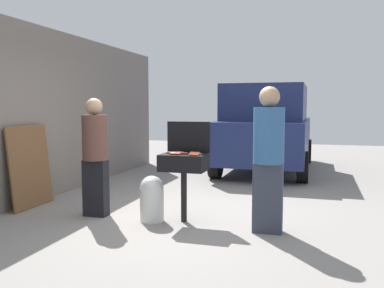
{
  "coord_description": "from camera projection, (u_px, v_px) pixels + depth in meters",
  "views": [
    {
      "loc": [
        1.69,
        -5.37,
        1.55
      ],
      "look_at": [
        0.0,
        0.33,
        1.0
      ],
      "focal_mm": 38.91,
      "sensor_mm": 36.0,
      "label": 1
    }
  ],
  "objects": [
    {
      "name": "bbq_grill",
      "position": [
        184.0,
        165.0,
        5.5
      ],
      "size": [
        0.6,
        0.44,
        0.91
      ],
      "color": "black",
      "rests_on": "ground"
    },
    {
      "name": "propane_tank",
      "position": [
        152.0,
        198.0,
        5.56
      ],
      "size": [
        0.32,
        0.32,
        0.62
      ],
      "color": "silver",
      "rests_on": "ground"
    },
    {
      "name": "leaning_board",
      "position": [
        30.0,
        167.0,
        6.33
      ],
      "size": [
        0.15,
        0.9,
        1.25
      ],
      "primitive_type": "cube",
      "rotation": [
        0.0,
        -0.1,
        0.0
      ],
      "color": "brown",
      "rests_on": "ground"
    },
    {
      "name": "person_left",
      "position": [
        95.0,
        153.0,
        5.79
      ],
      "size": [
        0.35,
        0.35,
        1.65
      ],
      "rotation": [
        0.0,
        0.0,
        0.29
      ],
      "color": "black",
      "rests_on": "ground"
    },
    {
      "name": "house_wall_side",
      "position": [
        56.0,
        113.0,
        7.33
      ],
      "size": [
        0.24,
        8.0,
        2.84
      ],
      "primitive_type": "cube",
      "color": "slate",
      "rests_on": "ground"
    },
    {
      "name": "hot_dog_3",
      "position": [
        175.0,
        154.0,
        5.38
      ],
      "size": [
        0.13,
        0.03,
        0.03
      ],
      "primitive_type": "cylinder",
      "rotation": [
        0.0,
        1.57,
        0.02
      ],
      "color": "#AD4228",
      "rests_on": "bbq_grill"
    },
    {
      "name": "hot_dog_0",
      "position": [
        195.0,
        153.0,
        5.51
      ],
      "size": [
        0.13,
        0.04,
        0.03
      ],
      "primitive_type": "cylinder",
      "rotation": [
        0.0,
        1.57,
        -0.08
      ],
      "color": "#B74C33",
      "rests_on": "bbq_grill"
    },
    {
      "name": "hot_dog_8",
      "position": [
        197.0,
        154.0,
        5.37
      ],
      "size": [
        0.13,
        0.03,
        0.03
      ],
      "primitive_type": "cylinder",
      "rotation": [
        0.0,
        1.57,
        0.01
      ],
      "color": "#B74C33",
      "rests_on": "bbq_grill"
    },
    {
      "name": "hot_dog_7",
      "position": [
        172.0,
        153.0,
        5.52
      ],
      "size": [
        0.13,
        0.04,
        0.03
      ],
      "primitive_type": "cylinder",
      "rotation": [
        0.0,
        1.57,
        0.07
      ],
      "color": "#B74C33",
      "rests_on": "bbq_grill"
    },
    {
      "name": "hot_dog_6",
      "position": [
        175.0,
        153.0,
        5.46
      ],
      "size": [
        0.13,
        0.04,
        0.03
      ],
      "primitive_type": "cylinder",
      "rotation": [
        0.0,
        1.57,
        -0.08
      ],
      "color": "#C6593D",
      "rests_on": "bbq_grill"
    },
    {
      "name": "hot_dog_2",
      "position": [
        183.0,
        153.0,
        5.46
      ],
      "size": [
        0.13,
        0.03,
        0.03
      ],
      "primitive_type": "cylinder",
      "rotation": [
        0.0,
        1.57,
        0.07
      ],
      "color": "#AD4228",
      "rests_on": "bbq_grill"
    },
    {
      "name": "hot_dog_4",
      "position": [
        195.0,
        153.0,
        5.44
      ],
      "size": [
        0.13,
        0.03,
        0.03
      ],
      "primitive_type": "cylinder",
      "rotation": [
        0.0,
        1.57,
        -0.01
      ],
      "color": "#C6593D",
      "rests_on": "bbq_grill"
    },
    {
      "name": "grill_lid_open",
      "position": [
        189.0,
        137.0,
        5.68
      ],
      "size": [
        0.6,
        0.05,
        0.42
      ],
      "primitive_type": "cube",
      "color": "black",
      "rests_on": "bbq_grill"
    },
    {
      "name": "person_right",
      "position": [
        269.0,
        154.0,
        5.02
      ],
      "size": [
        0.37,
        0.37,
        1.78
      ],
      "rotation": [
        0.0,
        0.0,
        3.42
      ],
      "color": "#333847",
      "rests_on": "ground"
    },
    {
      "name": "ground_plane",
      "position": [
        185.0,
        218.0,
        5.75
      ],
      "size": [
        24.0,
        24.0,
        0.0
      ],
      "primitive_type": "plane",
      "color": "gray"
    },
    {
      "name": "hot_dog_5",
      "position": [
        194.0,
        155.0,
        5.28
      ],
      "size": [
        0.13,
        0.03,
        0.03
      ],
      "primitive_type": "cylinder",
      "rotation": [
        0.0,
        1.57,
        0.01
      ],
      "color": "#B74C33",
      "rests_on": "bbq_grill"
    },
    {
      "name": "parked_minivan",
      "position": [
        267.0,
        128.0,
        9.98
      ],
      "size": [
        2.06,
        4.42,
        2.02
      ],
      "rotation": [
        0.0,
        0.0,
        3.13
      ],
      "color": "navy",
      "rests_on": "ground"
    },
    {
      "name": "hot_dog_9",
      "position": [
        176.0,
        154.0,
        5.42
      ],
      "size": [
        0.13,
        0.03,
        0.03
      ],
      "primitive_type": "cylinder",
      "rotation": [
        0.0,
        1.57,
        -0.03
      ],
      "color": "#B74C33",
      "rests_on": "bbq_grill"
    },
    {
      "name": "hot_dog_1",
      "position": [
        178.0,
        152.0,
        5.56
      ],
      "size": [
        0.13,
        0.03,
        0.03
      ],
      "primitive_type": "cylinder",
      "rotation": [
        0.0,
        1.57,
        0.04
      ],
      "color": "#C6593D",
      "rests_on": "bbq_grill"
    }
  ]
}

